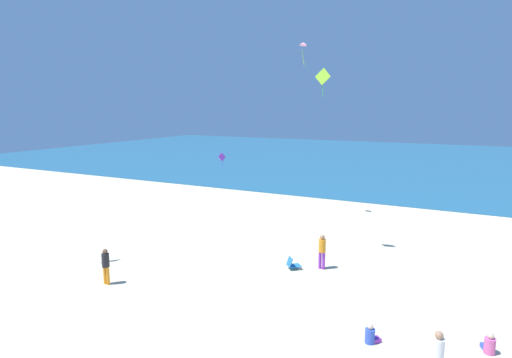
{
  "coord_description": "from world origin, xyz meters",
  "views": [
    {
      "loc": [
        8.08,
        -7.46,
        7.6
      ],
      "look_at": [
        0.0,
        8.42,
        4.55
      ],
      "focal_mm": 29.76,
      "sensor_mm": 36.0,
      "label": 1
    }
  ],
  "objects_px": {
    "person_1": "(438,355)",
    "person_4": "(106,264)",
    "person_0": "(489,345)",
    "person_5": "(322,249)",
    "beach_chair_mid_beach": "(293,264)",
    "person_6": "(371,336)",
    "kite_pink": "(304,44)",
    "kite_purple": "(222,158)",
    "kite_lime": "(323,77)"
  },
  "relations": [
    {
      "from": "person_0",
      "to": "person_5",
      "type": "relative_size",
      "value": 0.42
    },
    {
      "from": "person_5",
      "to": "kite_pink",
      "type": "xyz_separation_m",
      "value": [
        -4.39,
        8.66,
        10.65
      ]
    },
    {
      "from": "kite_purple",
      "to": "person_4",
      "type": "bearing_deg",
      "value": -84.1
    },
    {
      "from": "person_0",
      "to": "person_4",
      "type": "height_order",
      "value": "person_4"
    },
    {
      "from": "person_6",
      "to": "kite_lime",
      "type": "relative_size",
      "value": 0.48
    },
    {
      "from": "beach_chair_mid_beach",
      "to": "person_6",
      "type": "bearing_deg",
      "value": -87.42
    },
    {
      "from": "person_0",
      "to": "kite_lime",
      "type": "bearing_deg",
      "value": 29.5
    },
    {
      "from": "person_0",
      "to": "kite_pink",
      "type": "distance_m",
      "value": 20.59
    },
    {
      "from": "person_5",
      "to": "kite_lime",
      "type": "distance_m",
      "value": 8.34
    },
    {
      "from": "person_1",
      "to": "kite_lime",
      "type": "xyz_separation_m",
      "value": [
        -6.35,
        8.83,
        8.07
      ]
    },
    {
      "from": "person_4",
      "to": "person_5",
      "type": "relative_size",
      "value": 0.95
    },
    {
      "from": "person_5",
      "to": "person_6",
      "type": "height_order",
      "value": "person_5"
    },
    {
      "from": "person_4",
      "to": "person_5",
      "type": "height_order",
      "value": "person_5"
    },
    {
      "from": "person_0",
      "to": "person_6",
      "type": "xyz_separation_m",
      "value": [
        -3.41,
        -1.1,
        -0.01
      ]
    },
    {
      "from": "kite_purple",
      "to": "kite_pink",
      "type": "bearing_deg",
      "value": 33.39
    },
    {
      "from": "person_6",
      "to": "person_5",
      "type": "bearing_deg",
      "value": 76.41
    },
    {
      "from": "person_0",
      "to": "person_6",
      "type": "height_order",
      "value": "person_0"
    },
    {
      "from": "person_5",
      "to": "kite_purple",
      "type": "height_order",
      "value": "kite_purple"
    },
    {
      "from": "person_0",
      "to": "person_1",
      "type": "xyz_separation_m",
      "value": [
        -1.36,
        -2.52,
        0.69
      ]
    },
    {
      "from": "beach_chair_mid_beach",
      "to": "person_4",
      "type": "distance_m",
      "value": 8.41
    },
    {
      "from": "person_6",
      "to": "person_0",
      "type": "bearing_deg",
      "value": -28.23
    },
    {
      "from": "person_4",
      "to": "person_0",
      "type": "bearing_deg",
      "value": 96.35
    },
    {
      "from": "person_6",
      "to": "kite_pink",
      "type": "relative_size",
      "value": 0.43
    },
    {
      "from": "person_1",
      "to": "person_5",
      "type": "height_order",
      "value": "person_5"
    },
    {
      "from": "person_0",
      "to": "person_4",
      "type": "xyz_separation_m",
      "value": [
        -14.61,
        -1.61,
        0.66
      ]
    },
    {
      "from": "person_1",
      "to": "person_6",
      "type": "relative_size",
      "value": 2.44
    },
    {
      "from": "person_1",
      "to": "person_4",
      "type": "height_order",
      "value": "person_1"
    },
    {
      "from": "person_0",
      "to": "person_5",
      "type": "bearing_deg",
      "value": 36.67
    },
    {
      "from": "kite_lime",
      "to": "kite_pink",
      "type": "xyz_separation_m",
      "value": [
        -3.55,
        6.66,
        2.6
      ]
    },
    {
      "from": "person_4",
      "to": "person_6",
      "type": "distance_m",
      "value": 11.22
    },
    {
      "from": "person_1",
      "to": "person_4",
      "type": "xyz_separation_m",
      "value": [
        -13.25,
        0.91,
        -0.03
      ]
    },
    {
      "from": "person_1",
      "to": "person_6",
      "type": "xyz_separation_m",
      "value": [
        -2.06,
        1.42,
        -0.7
      ]
    },
    {
      "from": "person_0",
      "to": "person_5",
      "type": "xyz_separation_m",
      "value": [
        -6.87,
        4.31,
        0.71
      ]
    },
    {
      "from": "person_5",
      "to": "kite_purple",
      "type": "relative_size",
      "value": 1.45
    },
    {
      "from": "kite_purple",
      "to": "person_5",
      "type": "bearing_deg",
      "value": -32.36
    },
    {
      "from": "person_6",
      "to": "kite_pink",
      "type": "bearing_deg",
      "value": 73.03
    },
    {
      "from": "person_0",
      "to": "person_4",
      "type": "relative_size",
      "value": 0.44
    },
    {
      "from": "person_4",
      "to": "kite_pink",
      "type": "xyz_separation_m",
      "value": [
        3.35,
        14.58,
        10.7
      ]
    },
    {
      "from": "person_6",
      "to": "kite_purple",
      "type": "xyz_separation_m",
      "value": [
        -12.39,
        11.08,
        3.98
      ]
    },
    {
      "from": "kite_lime",
      "to": "person_0",
      "type": "bearing_deg",
      "value": -39.3
    },
    {
      "from": "person_0",
      "to": "person_4",
      "type": "distance_m",
      "value": 14.71
    },
    {
      "from": "person_4",
      "to": "person_1",
      "type": "bearing_deg",
      "value": 86.14
    },
    {
      "from": "person_0",
      "to": "kite_lime",
      "type": "distance_m",
      "value": 13.27
    },
    {
      "from": "person_1",
      "to": "kite_purple",
      "type": "xyz_separation_m",
      "value": [
        -14.45,
        12.49,
        3.28
      ]
    },
    {
      "from": "person_5",
      "to": "kite_pink",
      "type": "height_order",
      "value": "kite_pink"
    },
    {
      "from": "person_4",
      "to": "kite_lime",
      "type": "xyz_separation_m",
      "value": [
        6.9,
        7.92,
        8.1
      ]
    },
    {
      "from": "person_4",
      "to": "person_6",
      "type": "height_order",
      "value": "person_4"
    },
    {
      "from": "person_6",
      "to": "kite_purple",
      "type": "distance_m",
      "value": 17.09
    },
    {
      "from": "beach_chair_mid_beach",
      "to": "kite_purple",
      "type": "distance_m",
      "value": 10.75
    },
    {
      "from": "person_4",
      "to": "kite_pink",
      "type": "relative_size",
      "value": 1.03
    }
  ]
}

